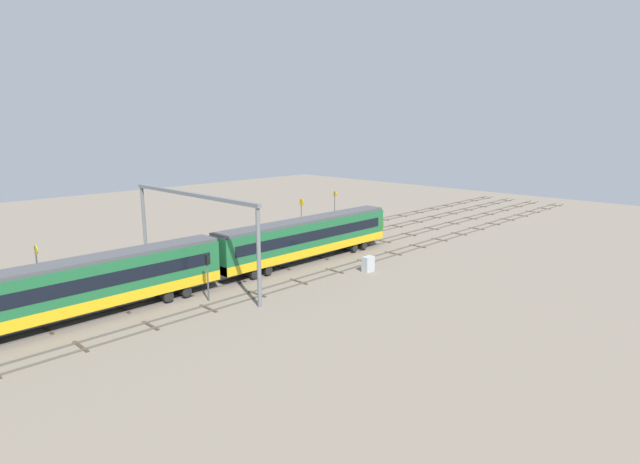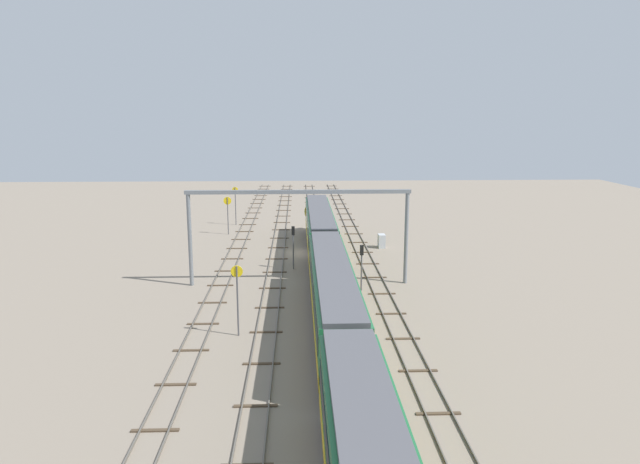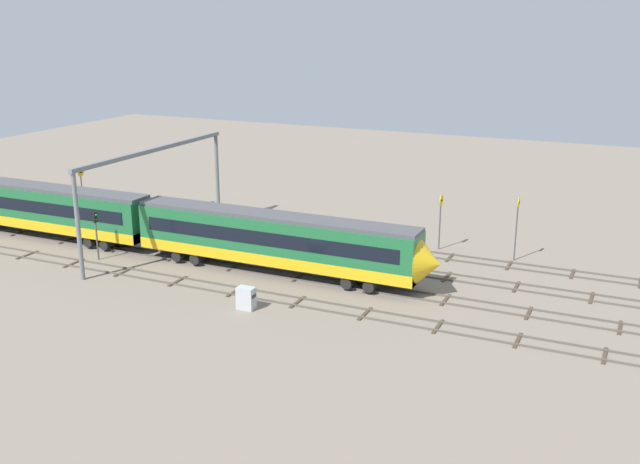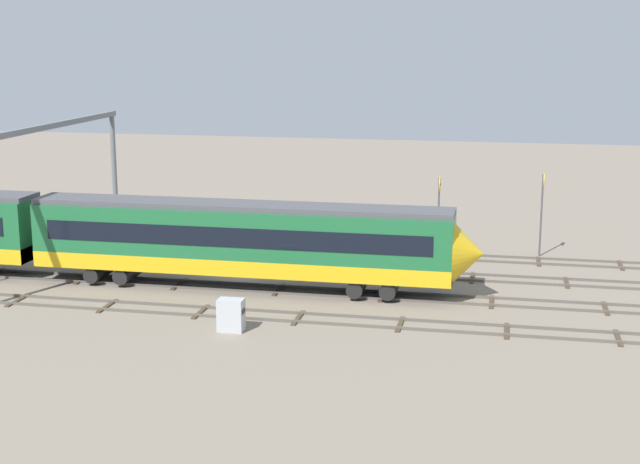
# 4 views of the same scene
# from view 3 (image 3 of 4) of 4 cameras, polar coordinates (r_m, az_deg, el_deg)

# --- Properties ---
(ground_plane) EXTENTS (146.53, 146.53, 0.00)m
(ground_plane) POSITION_cam_3_polar(r_m,az_deg,el_deg) (61.64, -3.10, -2.43)
(ground_plane) COLOR gray
(track_near_foreground) EXTENTS (130.53, 2.40, 0.16)m
(track_near_foreground) POSITION_cam_3_polar(r_m,az_deg,el_deg) (55.66, -6.60, -4.56)
(track_near_foreground) COLOR #59544C
(track_near_foreground) RESTS_ON ground
(track_with_train) EXTENTS (130.53, 2.40, 0.16)m
(track_with_train) POSITION_cam_3_polar(r_m,az_deg,el_deg) (59.60, -4.19, -3.05)
(track_with_train) COLOR #59544C
(track_with_train) RESTS_ON ground
(track_middle) EXTENTS (130.53, 2.40, 0.16)m
(track_middle) POSITION_cam_3_polar(r_m,az_deg,el_deg) (63.67, -2.09, -1.73)
(track_middle) COLOR #59544C
(track_middle) RESTS_ON ground
(track_second_far) EXTENTS (130.53, 2.40, 0.16)m
(track_second_far) POSITION_cam_3_polar(r_m,az_deg,el_deg) (67.84, -0.25, -0.57)
(track_second_far) COLOR #59544C
(track_second_far) RESTS_ON ground
(train) EXTENTS (75.20, 3.24, 4.80)m
(train) POSITION_cam_3_polar(r_m,az_deg,el_deg) (72.72, -20.68, 1.64)
(train) COLOR #1E6638
(train) RESTS_ON ground
(overhead_gantry) EXTENTS (0.40, 20.51, 8.86)m
(overhead_gantry) POSITION_cam_3_polar(r_m,az_deg,el_deg) (66.31, -12.67, 4.60)
(overhead_gantry) COLOR slate
(overhead_gantry) RESTS_ON ground
(speed_sign_near_foreground) EXTENTS (0.14, 0.84, 5.46)m
(speed_sign_near_foreground) POSITION_cam_3_polar(r_m,az_deg,el_deg) (63.45, 15.04, 0.83)
(speed_sign_near_foreground) COLOR #4C4C51
(speed_sign_near_foreground) RESTS_ON ground
(speed_sign_mid_trackside) EXTENTS (0.14, 0.85, 5.17)m
(speed_sign_mid_trackside) POSITION_cam_3_polar(r_m,az_deg,el_deg) (78.32, -18.01, 3.38)
(speed_sign_mid_trackside) COLOR #4C4C51
(speed_sign_mid_trackside) RESTS_ON ground
(speed_sign_far_trackside) EXTENTS (0.14, 1.02, 4.98)m
(speed_sign_far_trackside) POSITION_cam_3_polar(r_m,az_deg,el_deg) (65.12, 9.34, 1.46)
(speed_sign_far_trackside) COLOR #4C4C51
(speed_sign_far_trackside) RESTS_ON ground
(signal_light_trackside_approach) EXTENTS (0.31, 0.32, 4.46)m
(signal_light_trackside_approach) POSITION_cam_3_polar(r_m,az_deg,el_deg) (64.58, -8.30, 1.02)
(signal_light_trackside_approach) COLOR #4C4C51
(signal_light_trackside_approach) RESTS_ON ground
(signal_light_trackside_departure) EXTENTS (0.31, 0.32, 4.19)m
(signal_light_trackside_departure) POSITION_cam_3_polar(r_m,az_deg,el_deg) (64.45, -16.99, 0.27)
(signal_light_trackside_departure) COLOR #4C4C51
(signal_light_trackside_departure) RESTS_ON ground
(relay_cabinet) EXTENTS (1.28, 0.79, 1.61)m
(relay_cabinet) POSITION_cam_3_polar(r_m,az_deg,el_deg) (52.18, -5.76, -5.13)
(relay_cabinet) COLOR #B2B7BC
(relay_cabinet) RESTS_ON ground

